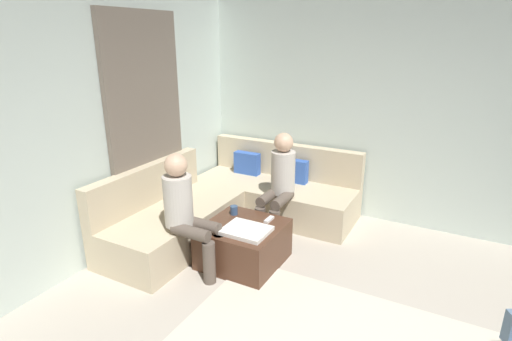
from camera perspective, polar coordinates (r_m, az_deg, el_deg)
name	(u,v)px	position (r m, az deg, el deg)	size (l,w,h in m)	color
wall_back	(437,118)	(5.03, 24.33, 6.81)	(6.00, 0.12, 2.70)	silver
wall_left	(30,146)	(3.92, -29.44, 3.10)	(0.12, 6.00, 2.70)	silver
curtain_panel	(147,129)	(4.67, -15.24, 5.77)	(0.06, 1.10, 2.50)	#726659
sectional_couch	(233,203)	(4.96, -3.24, -4.64)	(2.10, 2.55, 0.87)	#C6B593
ottoman	(244,244)	(4.19, -1.77, -10.35)	(0.76, 0.76, 0.42)	#4C2D1E
folded_blanket	(246,230)	(3.94, -1.41, -8.51)	(0.44, 0.36, 0.04)	white
coffee_mug	(234,210)	(4.31, -3.15, -5.65)	(0.08, 0.08, 0.10)	#334C72
game_remote	(269,219)	(4.18, 1.87, -6.97)	(0.05, 0.15, 0.02)	white
person_on_couch_back	(279,181)	(4.61, 3.34, -1.47)	(0.30, 0.60, 1.20)	brown
person_on_couch_side	(187,209)	(3.92, -9.82, -5.48)	(0.60, 0.30, 1.20)	brown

